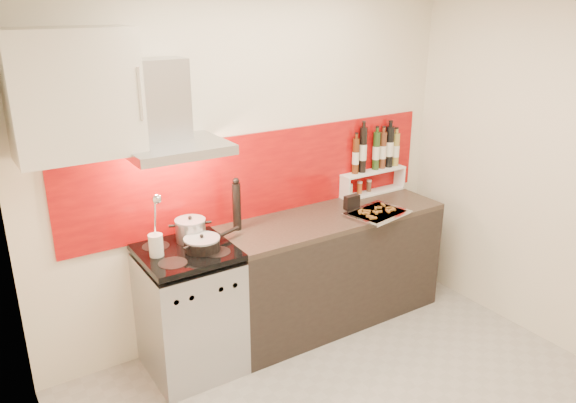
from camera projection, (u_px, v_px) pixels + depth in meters
back_wall at (255, 165)px, 4.13m from camera, size 3.40×0.02×2.60m
left_wall at (50, 317)px, 2.16m from camera, size 0.02×2.80×2.60m
right_wall at (568, 175)px, 3.89m from camera, size 0.02×2.80×2.60m
backsplash at (262, 175)px, 4.17m from camera, size 3.00×0.02×0.64m
range_stove at (190, 312)px, 3.83m from camera, size 0.60×0.60×0.91m
counter at (331, 267)px, 4.44m from camera, size 1.80×0.60×0.90m
range_hood at (169, 120)px, 3.50m from camera, size 0.62×0.50×0.61m
upper_cabinet at (74, 94)px, 3.14m from camera, size 0.70×0.35×0.72m
stock_pot at (191, 230)px, 3.78m from camera, size 0.21×0.21×0.18m
saute_pan at (203, 243)px, 3.65m from camera, size 0.44×0.25×0.11m
utensil_jar at (156, 239)px, 3.53m from camera, size 0.09×0.14×0.44m
pepper_mill at (237, 205)px, 3.95m from camera, size 0.06×0.06×0.39m
step_shelf at (375, 162)px, 4.70m from camera, size 0.62×0.17×0.58m
caddy_box at (352, 202)px, 4.37m from camera, size 0.13×0.05×0.11m
baking_tray at (377, 213)px, 4.27m from camera, size 0.50×0.42×0.03m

